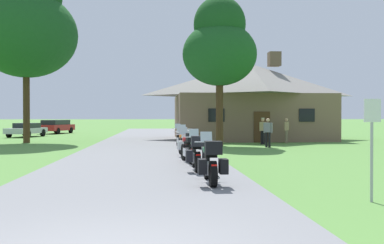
% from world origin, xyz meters
% --- Properties ---
extents(ground_plane, '(500.00, 500.00, 0.00)m').
position_xyz_m(ground_plane, '(0.00, 20.00, 0.00)').
color(ground_plane, '#56893D').
extents(asphalt_driveway, '(6.40, 80.00, 0.06)m').
position_xyz_m(asphalt_driveway, '(0.00, 18.00, 0.03)').
color(asphalt_driveway, slate).
rests_on(asphalt_driveway, ground).
extents(motorcycle_green_nearest_to_camera, '(0.72, 2.08, 1.30)m').
position_xyz_m(motorcycle_green_nearest_to_camera, '(2.00, 5.87, 0.61)').
color(motorcycle_green_nearest_to_camera, black).
rests_on(motorcycle_green_nearest_to_camera, asphalt_driveway).
extents(motorcycle_green_second_in_row, '(0.72, 2.08, 1.30)m').
position_xyz_m(motorcycle_green_second_in_row, '(1.89, 8.78, 0.61)').
color(motorcycle_green_second_in_row, black).
rests_on(motorcycle_green_second_in_row, asphalt_driveway).
extents(motorcycle_red_third_in_row, '(0.76, 2.08, 1.30)m').
position_xyz_m(motorcycle_red_third_in_row, '(1.81, 11.25, 0.62)').
color(motorcycle_red_third_in_row, black).
rests_on(motorcycle_red_third_in_row, asphalt_driveway).
extents(motorcycle_orange_fourth_in_row, '(0.88, 2.08, 1.30)m').
position_xyz_m(motorcycle_orange_fourth_in_row, '(1.84, 14.05, 0.61)').
color(motorcycle_orange_fourth_in_row, black).
rests_on(motorcycle_orange_fourth_in_row, asphalt_driveway).
extents(motorcycle_green_fifth_in_row, '(0.73, 2.08, 1.30)m').
position_xyz_m(motorcycle_green_fifth_in_row, '(2.08, 16.80, 0.62)').
color(motorcycle_green_fifth_in_row, black).
rests_on(motorcycle_green_fifth_in_row, asphalt_driveway).
extents(motorcycle_white_farthest_in_row, '(0.66, 2.08, 1.30)m').
position_xyz_m(motorcycle_white_farthest_in_row, '(1.92, 19.78, 0.62)').
color(motorcycle_white_farthest_in_row, black).
rests_on(motorcycle_white_farthest_in_row, asphalt_driveway).
extents(stone_lodge, '(11.81, 9.27, 6.78)m').
position_xyz_m(stone_lodge, '(7.76, 29.14, 3.03)').
color(stone_lodge, brown).
rests_on(stone_lodge, ground).
extents(bystander_tan_shirt_near_lodge, '(0.38, 0.48, 1.67)m').
position_xyz_m(bystander_tan_shirt_near_lodge, '(9.20, 23.86, 0.93)').
color(bystander_tan_shirt_near_lodge, '#75664C').
rests_on(bystander_tan_shirt_near_lodge, ground).
extents(bystander_tan_shirt_beside_signpost, '(0.37, 0.49, 1.69)m').
position_xyz_m(bystander_tan_shirt_beside_signpost, '(7.32, 22.67, 0.95)').
color(bystander_tan_shirt_beside_signpost, black).
rests_on(bystander_tan_shirt_beside_signpost, ground).
extents(bystander_gray_shirt_by_tree, '(0.47, 0.39, 1.67)m').
position_xyz_m(bystander_gray_shirt_by_tree, '(6.99, 19.98, 0.93)').
color(bystander_gray_shirt_by_tree, black).
rests_on(bystander_gray_shirt_by_tree, ground).
extents(metal_signpost_roadside, '(0.36, 0.06, 2.14)m').
position_xyz_m(metal_signpost_roadside, '(5.08, 3.55, 1.35)').
color(metal_signpost_roadside, '#9EA0A5').
rests_on(metal_signpost_roadside, ground).
extents(tree_by_lodge_front, '(4.48, 4.48, 8.99)m').
position_xyz_m(tree_by_lodge_front, '(4.42, 21.59, 6.03)').
color(tree_by_lodge_front, '#422D19').
rests_on(tree_by_lodge_front, ground).
extents(tree_left_near, '(6.77, 6.77, 12.50)m').
position_xyz_m(tree_left_near, '(-8.08, 25.60, 8.06)').
color(tree_left_near, '#422D19').
rests_on(tree_left_near, ground).
extents(parked_red_suv_far_left, '(3.00, 4.92, 1.40)m').
position_xyz_m(parked_red_suv_far_left, '(-9.67, 42.05, 0.78)').
color(parked_red_suv_far_left, maroon).
rests_on(parked_red_suv_far_left, ground).
extents(parked_silver_sedan_far_left, '(2.75, 4.51, 1.20)m').
position_xyz_m(parked_silver_sedan_far_left, '(-10.57, 34.50, 0.64)').
color(parked_silver_sedan_far_left, '#ADAFB7').
rests_on(parked_silver_sedan_far_left, ground).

